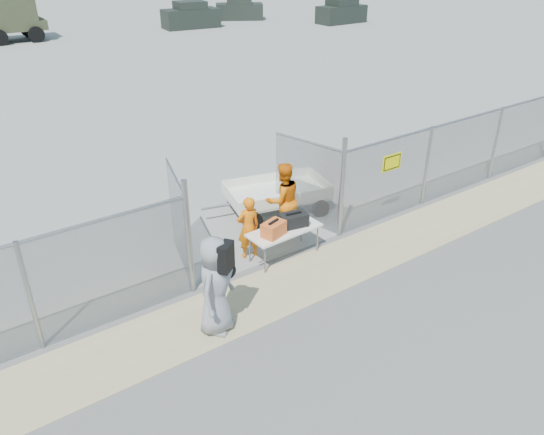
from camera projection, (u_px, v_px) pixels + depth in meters
ground at (329, 305)px, 10.55m from camera, size 160.00×160.00×0.00m
dirt_strip at (299, 281)px, 11.27m from camera, size 44.00×1.60×0.01m
chain_link_fence at (272, 218)px, 11.48m from camera, size 40.00×0.20×2.20m
folding_table at (284, 243)px, 11.97m from camera, size 1.72×0.77×0.72m
orange_bag at (274, 229)px, 11.48m from camera, size 0.59×0.47×0.32m
black_duffel at (294, 220)px, 11.87m from camera, size 0.67×0.47×0.30m
security_worker_left at (248, 228)px, 11.80m from camera, size 0.59×0.43×1.50m
security_worker_right at (283, 200)px, 12.62m from camera, size 0.99×0.81×1.87m
visitor at (215, 285)px, 9.48m from camera, size 1.13×1.06×1.94m
utility_trailer at (277, 196)px, 13.99m from camera, size 3.70×2.48×0.82m
parked_vehicle_near at (191, 15)px, 41.23m from camera, size 4.48×2.38×1.94m
parked_vehicle_mid at (239, 9)px, 45.36m from camera, size 4.33×3.54×1.79m
parked_vehicle_far at (342, 11)px, 43.56m from camera, size 4.14×1.91×1.87m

